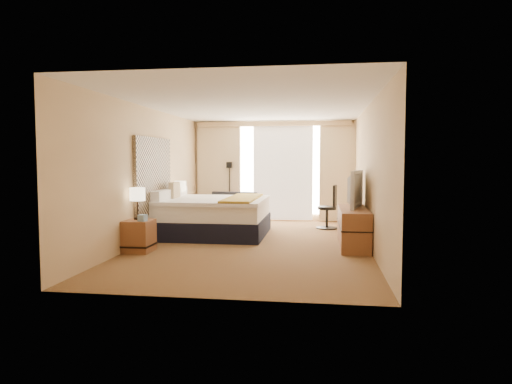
# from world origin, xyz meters

# --- Properties ---
(floor) EXTENTS (4.20, 7.00, 0.02)m
(floor) POSITION_xyz_m (0.00, 0.00, 0.00)
(floor) COLOR #582719
(floor) RESTS_ON ground
(ceiling) EXTENTS (4.20, 7.00, 0.02)m
(ceiling) POSITION_xyz_m (0.00, 0.00, 2.60)
(ceiling) COLOR white
(ceiling) RESTS_ON wall_back
(wall_back) EXTENTS (4.20, 0.02, 2.60)m
(wall_back) POSITION_xyz_m (0.00, 3.50, 1.30)
(wall_back) COLOR #E5C08C
(wall_back) RESTS_ON ground
(wall_front) EXTENTS (4.20, 0.02, 2.60)m
(wall_front) POSITION_xyz_m (0.00, -3.50, 1.30)
(wall_front) COLOR #E5C08C
(wall_front) RESTS_ON ground
(wall_left) EXTENTS (0.02, 7.00, 2.60)m
(wall_left) POSITION_xyz_m (-2.10, 0.00, 1.30)
(wall_left) COLOR #E5C08C
(wall_left) RESTS_ON ground
(wall_right) EXTENTS (0.02, 7.00, 2.60)m
(wall_right) POSITION_xyz_m (2.10, 0.00, 1.30)
(wall_right) COLOR #E5C08C
(wall_right) RESTS_ON ground
(headboard) EXTENTS (0.06, 1.85, 1.50)m
(headboard) POSITION_xyz_m (-2.06, 0.20, 1.28)
(headboard) COLOR black
(headboard) RESTS_ON wall_left
(nightstand_left) EXTENTS (0.45, 0.52, 0.55)m
(nightstand_left) POSITION_xyz_m (-1.87, -1.05, 0.28)
(nightstand_left) COLOR brown
(nightstand_left) RESTS_ON floor
(nightstand_right) EXTENTS (0.45, 0.52, 0.55)m
(nightstand_right) POSITION_xyz_m (-1.87, 1.45, 0.28)
(nightstand_right) COLOR brown
(nightstand_right) RESTS_ON floor
(media_dresser) EXTENTS (0.50, 1.80, 0.70)m
(media_dresser) POSITION_xyz_m (1.83, 0.00, 0.35)
(media_dresser) COLOR brown
(media_dresser) RESTS_ON floor
(window) EXTENTS (2.30, 0.02, 2.30)m
(window) POSITION_xyz_m (0.25, 3.47, 1.32)
(window) COLOR silver
(window) RESTS_ON wall_back
(curtains) EXTENTS (4.12, 0.19, 2.56)m
(curtains) POSITION_xyz_m (-0.00, 3.39, 1.41)
(curtains) COLOR beige
(curtains) RESTS_ON floor
(bed) EXTENTS (2.30, 2.10, 1.12)m
(bed) POSITION_xyz_m (-1.06, 0.85, 0.41)
(bed) COLOR black
(bed) RESTS_ON floor
(loveseat) EXTENTS (1.35, 0.85, 0.79)m
(loveseat) POSITION_xyz_m (-0.94, 2.49, 0.26)
(loveseat) COLOR #4F1F16
(loveseat) RESTS_ON floor
(floor_lamp) EXTENTS (0.19, 0.19, 1.53)m
(floor_lamp) POSITION_xyz_m (-1.15, 3.30, 1.08)
(floor_lamp) COLOR black
(floor_lamp) RESTS_ON floor
(desk_chair) EXTENTS (0.49, 0.49, 1.01)m
(desk_chair) POSITION_xyz_m (1.44, 2.09, 0.45)
(desk_chair) COLOR black
(desk_chair) RESTS_ON floor
(lamp_left) EXTENTS (0.26, 0.26, 0.56)m
(lamp_left) POSITION_xyz_m (-1.91, -0.99, 0.98)
(lamp_left) COLOR black
(lamp_left) RESTS_ON nightstand_left
(lamp_right) EXTENTS (0.27, 0.27, 0.56)m
(lamp_right) POSITION_xyz_m (-1.91, 1.43, 0.98)
(lamp_right) COLOR black
(lamp_right) RESTS_ON nightstand_right
(tissue_box) EXTENTS (0.14, 0.14, 0.11)m
(tissue_box) POSITION_xyz_m (-1.74, -1.18, 0.61)
(tissue_box) COLOR #8DB6DA
(tissue_box) RESTS_ON nightstand_left
(telephone) EXTENTS (0.20, 0.18, 0.06)m
(telephone) POSITION_xyz_m (-1.83, 1.44, 0.58)
(telephone) COLOR black
(telephone) RESTS_ON nightstand_right
(television) EXTENTS (0.41, 1.21, 0.69)m
(television) POSITION_xyz_m (1.78, 0.18, 1.05)
(television) COLOR black
(television) RESTS_ON media_dresser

